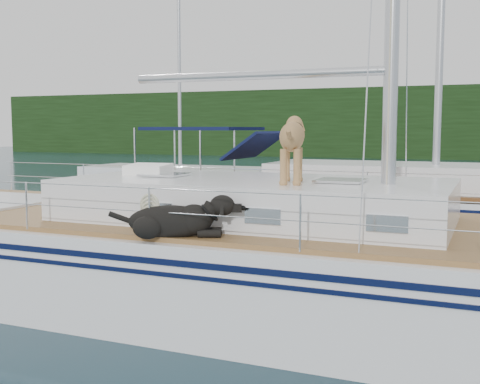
% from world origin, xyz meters
% --- Properties ---
extents(ground, '(120.00, 120.00, 0.00)m').
position_xyz_m(ground, '(0.00, 0.00, 0.00)').
color(ground, black).
rests_on(ground, ground).
extents(tree_line, '(90.00, 3.00, 6.00)m').
position_xyz_m(tree_line, '(0.00, 45.00, 3.00)').
color(tree_line, black).
rests_on(tree_line, ground).
extents(shore_bank, '(92.00, 1.00, 1.20)m').
position_xyz_m(shore_bank, '(0.00, 46.20, 0.60)').
color(shore_bank, '#595147').
rests_on(shore_bank, ground).
extents(main_sailboat, '(12.00, 3.96, 14.01)m').
position_xyz_m(main_sailboat, '(0.10, -0.01, 0.68)').
color(main_sailboat, white).
rests_on(main_sailboat, ground).
extents(neighbor_sailboat, '(11.00, 3.50, 13.30)m').
position_xyz_m(neighbor_sailboat, '(0.37, 6.00, 0.63)').
color(neighbor_sailboat, white).
rests_on(neighbor_sailboat, ground).
extents(bg_boat_west, '(8.00, 3.00, 11.65)m').
position_xyz_m(bg_boat_west, '(-8.00, 14.00, 0.45)').
color(bg_boat_west, white).
rests_on(bg_boat_west, ground).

